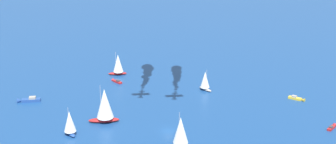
# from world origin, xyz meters

# --- Properties ---
(ground_plane) EXTENTS (2000.00, 2000.00, 0.00)m
(ground_plane) POSITION_xyz_m (0.00, 0.00, 0.00)
(ground_plane) COLOR navy
(motorboat_near_centre) EXTENTS (1.59, 5.37, 1.54)m
(motorboat_near_centre) POSITION_xyz_m (-41.20, -38.18, 0.42)
(motorboat_near_centre) COLOR #B21E1E
(motorboat_near_centre) RESTS_ON ground_plane
(sailboat_far_port) EXTENTS (8.98, 6.60, 11.39)m
(sailboat_far_port) POSITION_xyz_m (-10.49, 6.09, 5.20)
(sailboat_far_port) COLOR #23478C
(sailboat_far_port) RESTS_ON ground_plane
(motorboat_inshore) EXTENTS (5.74, 1.98, 1.64)m
(motorboat_inshore) POSITION_xyz_m (47.84, -21.49, 0.44)
(motorboat_inshore) COLOR #B21E1E
(motorboat_inshore) RESTS_ON ground_plane
(sailboat_offshore) EXTENTS (7.11, 4.44, 8.87)m
(sailboat_offshore) POSITION_xyz_m (13.69, -39.06, 4.05)
(sailboat_offshore) COLOR #9E9993
(sailboat_offshore) RESTS_ON ground_plane
(sailboat_ahead) EXTENTS (9.57, 9.94, 13.91)m
(sailboat_ahead) POSITION_xyz_m (21.33, 9.06, 6.35)
(sailboat_ahead) COLOR #B21E1E
(sailboat_ahead) RESTS_ON ground_plane
(motorboat_outer_ring_b) EXTENTS (7.47, 8.13, 2.55)m
(motorboat_outer_ring_b) POSITION_xyz_m (57.90, 16.02, 0.69)
(motorboat_outer_ring_b) COLOR #23478C
(motorboat_outer_ring_b) RESTS_ON ground_plane
(sailboat_outer_ring_d) EXTENTS (7.37, 7.46, 10.57)m
(sailboat_outer_ring_d) POSITION_xyz_m (54.47, -28.95, 4.82)
(sailboat_outer_ring_d) COLOR #B21E1E
(sailboat_outer_ring_d) RESTS_ON ground_plane
(motorboat_outer_ring_e) EXTENTS (6.67, 2.50, 1.89)m
(motorboat_outer_ring_e) POSITION_xyz_m (-20.14, -54.08, 0.51)
(motorboat_outer_ring_e) COLOR gold
(motorboat_outer_ring_e) RESTS_ON ground_plane
(sailboat_outer_ring_f) EXTENTS (7.57, 5.06, 9.41)m
(sailboat_outer_ring_f) POSITION_xyz_m (22.75, 23.39, 4.30)
(sailboat_outer_ring_f) COLOR #23478C
(sailboat_outer_ring_f) RESTS_ON ground_plane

